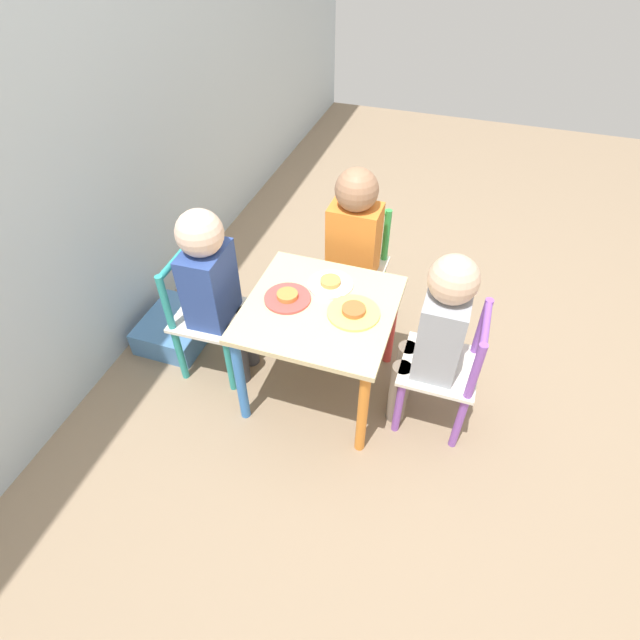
{
  "coord_description": "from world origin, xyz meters",
  "views": [
    {
      "loc": [
        -1.22,
        -0.4,
        1.58
      ],
      "look_at": [
        0.0,
        0.0,
        0.36
      ],
      "focal_mm": 28.0,
      "sensor_mm": 36.0,
      "label": 1
    }
  ],
  "objects_px": {
    "kids_table": "(320,321)",
    "chair_teal": "(206,318)",
    "child_right": "(353,240)",
    "chair_green": "(355,269)",
    "chair_purple": "(445,371)",
    "child_back": "(214,283)",
    "plate_front": "(354,312)",
    "plate_right": "(330,284)",
    "plate_back": "(287,297)",
    "child_front": "(436,331)",
    "storage_bin": "(177,327)"
  },
  "relations": [
    {
      "from": "child_back",
      "to": "plate_front",
      "type": "relative_size",
      "value": 4.06
    },
    {
      "from": "child_right",
      "to": "chair_green",
      "type": "bearing_deg",
      "value": 90.0
    },
    {
      "from": "chair_green",
      "to": "chair_teal",
      "type": "xyz_separation_m",
      "value": [
        -0.48,
        0.47,
        0.0
      ]
    },
    {
      "from": "chair_purple",
      "to": "plate_back",
      "type": "distance_m",
      "value": 0.61
    },
    {
      "from": "plate_back",
      "to": "storage_bin",
      "type": "relative_size",
      "value": 0.51
    },
    {
      "from": "plate_right",
      "to": "plate_back",
      "type": "bearing_deg",
      "value": 135.0
    },
    {
      "from": "chair_teal",
      "to": "child_back",
      "type": "bearing_deg",
      "value": -90.0
    },
    {
      "from": "child_front",
      "to": "child_back",
      "type": "relative_size",
      "value": 0.99
    },
    {
      "from": "kids_table",
      "to": "storage_bin",
      "type": "xyz_separation_m",
      "value": [
        0.07,
        0.68,
        -0.3
      ]
    },
    {
      "from": "child_right",
      "to": "plate_front",
      "type": "xyz_separation_m",
      "value": [
        -0.4,
        -0.11,
        -0.01
      ]
    },
    {
      "from": "chair_teal",
      "to": "plate_back",
      "type": "relative_size",
      "value": 3.17
    },
    {
      "from": "kids_table",
      "to": "chair_teal",
      "type": "bearing_deg",
      "value": 92.15
    },
    {
      "from": "chair_purple",
      "to": "child_back",
      "type": "distance_m",
      "value": 0.88
    },
    {
      "from": "chair_green",
      "to": "plate_front",
      "type": "distance_m",
      "value": 0.51
    },
    {
      "from": "chair_purple",
      "to": "storage_bin",
      "type": "height_order",
      "value": "chair_purple"
    },
    {
      "from": "child_right",
      "to": "child_front",
      "type": "height_order",
      "value": "child_right"
    },
    {
      "from": "chair_purple",
      "to": "child_back",
      "type": "height_order",
      "value": "child_back"
    },
    {
      "from": "plate_right",
      "to": "plate_back",
      "type": "distance_m",
      "value": 0.17
    },
    {
      "from": "child_right",
      "to": "chair_teal",
      "type": "bearing_deg",
      "value": -137.34
    },
    {
      "from": "chair_purple",
      "to": "plate_right",
      "type": "distance_m",
      "value": 0.51
    },
    {
      "from": "kids_table",
      "to": "chair_purple",
      "type": "relative_size",
      "value": 0.99
    },
    {
      "from": "chair_green",
      "to": "child_right",
      "type": "xyz_separation_m",
      "value": [
        -0.06,
        0.0,
        0.19
      ]
    },
    {
      "from": "chair_green",
      "to": "child_right",
      "type": "distance_m",
      "value": 0.2
    },
    {
      "from": "chair_green",
      "to": "storage_bin",
      "type": "distance_m",
      "value": 0.82
    },
    {
      "from": "chair_purple",
      "to": "child_right",
      "type": "bearing_deg",
      "value": -131.23
    },
    {
      "from": "child_back",
      "to": "plate_right",
      "type": "height_order",
      "value": "child_back"
    },
    {
      "from": "chair_green",
      "to": "child_right",
      "type": "height_order",
      "value": "child_right"
    },
    {
      "from": "child_front",
      "to": "plate_right",
      "type": "xyz_separation_m",
      "value": [
        0.12,
        0.4,
        0.0
      ]
    },
    {
      "from": "plate_front",
      "to": "plate_right",
      "type": "bearing_deg",
      "value": 45.0
    },
    {
      "from": "child_back",
      "to": "storage_bin",
      "type": "relative_size",
      "value": 2.28
    },
    {
      "from": "chair_green",
      "to": "child_front",
      "type": "relative_size",
      "value": 0.71
    },
    {
      "from": "chair_purple",
      "to": "child_front",
      "type": "xyz_separation_m",
      "value": [
        0.0,
        0.06,
        0.18
      ]
    },
    {
      "from": "child_right",
      "to": "storage_bin",
      "type": "distance_m",
      "value": 0.86
    },
    {
      "from": "chair_green",
      "to": "child_front",
      "type": "height_order",
      "value": "child_front"
    },
    {
      "from": "chair_green",
      "to": "plate_back",
      "type": "height_order",
      "value": "chair_green"
    },
    {
      "from": "chair_green",
      "to": "child_right",
      "type": "bearing_deg",
      "value": -90.0
    },
    {
      "from": "child_back",
      "to": "plate_back",
      "type": "distance_m",
      "value": 0.28
    },
    {
      "from": "child_back",
      "to": "plate_front",
      "type": "xyz_separation_m",
      "value": [
        0.01,
        -0.52,
        -0.01
      ]
    },
    {
      "from": "chair_teal",
      "to": "plate_back",
      "type": "xyz_separation_m",
      "value": [
        0.02,
        -0.34,
        0.18
      ]
    },
    {
      "from": "chair_teal",
      "to": "child_front",
      "type": "relative_size",
      "value": 0.71
    },
    {
      "from": "kids_table",
      "to": "plate_front",
      "type": "relative_size",
      "value": 2.85
    },
    {
      "from": "child_back",
      "to": "storage_bin",
      "type": "height_order",
      "value": "child_back"
    },
    {
      "from": "chair_teal",
      "to": "child_back",
      "type": "xyz_separation_m",
      "value": [
        0.0,
        -0.06,
        0.19
      ]
    },
    {
      "from": "chair_purple",
      "to": "child_right",
      "type": "height_order",
      "value": "child_right"
    },
    {
      "from": "kids_table",
      "to": "plate_right",
      "type": "xyz_separation_m",
      "value": [
        0.12,
        0.0,
        0.08
      ]
    },
    {
      "from": "chair_teal",
      "to": "storage_bin",
      "type": "relative_size",
      "value": 1.62
    },
    {
      "from": "kids_table",
      "to": "chair_teal",
      "type": "xyz_separation_m",
      "value": [
        -0.02,
        0.46,
        -0.1
      ]
    },
    {
      "from": "child_right",
      "to": "storage_bin",
      "type": "bearing_deg",
      "value": -153.52
    },
    {
      "from": "child_right",
      "to": "plate_back",
      "type": "bearing_deg",
      "value": -106.66
    },
    {
      "from": "chair_teal",
      "to": "plate_right",
      "type": "relative_size",
      "value": 3.2
    }
  ]
}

